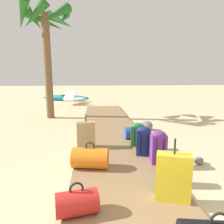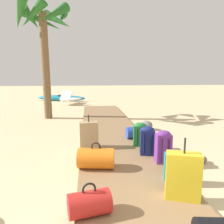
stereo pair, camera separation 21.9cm
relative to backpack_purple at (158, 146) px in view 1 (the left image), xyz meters
name	(u,v)px [view 1 (the left image)]	position (x,y,z in m)	size (l,w,h in m)	color
ground_plane	(114,145)	(-0.70, 1.28, -0.40)	(60.00, 60.00, 0.00)	#D1BA8C
boardwalk	(110,133)	(-0.70, 2.31, -0.36)	(1.64, 10.28, 0.08)	olive
backpack_purple	(158,146)	(0.00, 0.00, 0.00)	(0.28, 0.24, 0.60)	#6B2D84
backpack_green	(137,134)	(-0.19, 0.97, -0.03)	(0.33, 0.25, 0.54)	#237538
duffel_bag_blue	(136,133)	(-0.10, 1.56, -0.17)	(0.60, 0.33, 0.41)	#2847B7
backpack_teal	(166,165)	(-0.08, -0.65, -0.07)	(0.30, 0.25, 0.47)	#197A7F
duffel_bag_orange	(90,158)	(-1.23, -0.11, -0.14)	(0.66, 0.44, 0.46)	orange
suitcase_yellow	(173,177)	(-0.16, -1.16, -0.01)	(0.47, 0.32, 0.82)	gold
suitcase_tan	(86,135)	(-1.34, 0.99, -0.03)	(0.40, 0.24, 0.74)	tan
duffel_bag_red	(77,203)	(-1.36, -1.37, -0.17)	(0.53, 0.38, 0.40)	red
backpack_navy	(143,140)	(-0.18, 0.42, -0.01)	(0.31, 0.26, 0.58)	navy
palm_tree_far_left	(46,28)	(-2.89, 4.83, 2.96)	(2.31, 2.25, 4.26)	brown
lounge_chair	(74,99)	(-2.34, 8.88, -0.07)	(1.18, 1.65, 0.79)	white
kayak	(65,98)	(-3.07, 10.67, -0.20)	(3.30, 1.49, 0.39)	teal
rock_right_mid	(198,161)	(0.81, 0.07, -0.33)	(0.17, 0.21, 0.14)	slate
rock_right_far	(147,125)	(0.45, 2.68, -0.25)	(0.40, 0.32, 0.28)	slate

